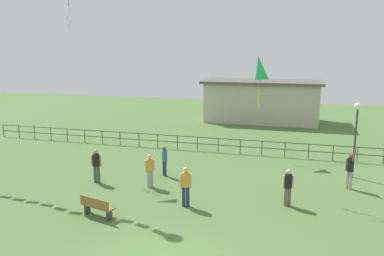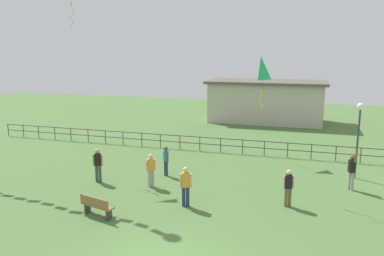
{
  "view_description": "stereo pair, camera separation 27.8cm",
  "coord_description": "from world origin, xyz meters",
  "px_view_note": "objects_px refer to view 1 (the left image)",
  "views": [
    {
      "loc": [
        3.76,
        -9.73,
        6.53
      ],
      "look_at": [
        -0.43,
        5.09,
        3.39
      ],
      "focal_mm": 35.83,
      "sensor_mm": 36.0,
      "label": 1
    },
    {
      "loc": [
        4.02,
        -9.65,
        6.53
      ],
      "look_at": [
        -0.43,
        5.09,
        3.39
      ],
      "focal_mm": 35.83,
      "sensor_mm": 36.0,
      "label": 2
    }
  ],
  "objects_px": {
    "lamppost": "(357,123)",
    "person_0": "(164,159)",
    "person_2": "(150,168)",
    "person_1": "(350,168)",
    "person_5": "(96,164)",
    "person_3": "(186,184)",
    "kite_0": "(258,70)",
    "person_4": "(288,185)",
    "park_bench": "(97,206)"
  },
  "relations": [
    {
      "from": "lamppost",
      "to": "person_0",
      "type": "bearing_deg",
      "value": -165.52
    },
    {
      "from": "person_0",
      "to": "person_2",
      "type": "distance_m",
      "value": 1.79
    },
    {
      "from": "lamppost",
      "to": "person_1",
      "type": "bearing_deg",
      "value": -101.23
    },
    {
      "from": "lamppost",
      "to": "person_5",
      "type": "relative_size",
      "value": 2.3
    },
    {
      "from": "person_3",
      "to": "kite_0",
      "type": "distance_m",
      "value": 10.07
    },
    {
      "from": "kite_0",
      "to": "lamppost",
      "type": "bearing_deg",
      "value": -28.06
    },
    {
      "from": "person_3",
      "to": "person_4",
      "type": "bearing_deg",
      "value": 16.73
    },
    {
      "from": "lamppost",
      "to": "person_1",
      "type": "distance_m",
      "value": 2.7
    },
    {
      "from": "lamppost",
      "to": "park_bench",
      "type": "height_order",
      "value": "lamppost"
    },
    {
      "from": "person_1",
      "to": "person_2",
      "type": "distance_m",
      "value": 9.54
    },
    {
      "from": "person_4",
      "to": "person_2",
      "type": "bearing_deg",
      "value": 175.33
    },
    {
      "from": "person_3",
      "to": "lamppost",
      "type": "bearing_deg",
      "value": 39.57
    },
    {
      "from": "person_3",
      "to": "kite_0",
      "type": "relative_size",
      "value": 0.57
    },
    {
      "from": "person_3",
      "to": "kite_0",
      "type": "xyz_separation_m",
      "value": [
        1.91,
        8.88,
        4.34
      ]
    },
    {
      "from": "person_0",
      "to": "person_1",
      "type": "bearing_deg",
      "value": 3.57
    },
    {
      "from": "person_5",
      "to": "person_4",
      "type": "bearing_deg",
      "value": -2.56
    },
    {
      "from": "person_3",
      "to": "person_1",
      "type": "bearing_deg",
      "value": 30.89
    },
    {
      "from": "lamppost",
      "to": "person_3",
      "type": "xyz_separation_m",
      "value": [
        -7.28,
        -6.02,
        -1.91
      ]
    },
    {
      "from": "person_0",
      "to": "person_2",
      "type": "bearing_deg",
      "value": -93.26
    },
    {
      "from": "person_3",
      "to": "person_4",
      "type": "height_order",
      "value": "person_3"
    },
    {
      "from": "park_bench",
      "to": "person_4",
      "type": "height_order",
      "value": "person_4"
    },
    {
      "from": "person_0",
      "to": "person_2",
      "type": "height_order",
      "value": "person_2"
    },
    {
      "from": "person_3",
      "to": "kite_0",
      "type": "bearing_deg",
      "value": 77.84
    },
    {
      "from": "person_5",
      "to": "kite_0",
      "type": "relative_size",
      "value": 0.57
    },
    {
      "from": "park_bench",
      "to": "person_1",
      "type": "height_order",
      "value": "person_1"
    },
    {
      "from": "lamppost",
      "to": "park_bench",
      "type": "bearing_deg",
      "value": -142.26
    },
    {
      "from": "person_0",
      "to": "person_4",
      "type": "xyz_separation_m",
      "value": [
        6.39,
        -2.31,
        0.01
      ]
    },
    {
      "from": "person_1",
      "to": "person_2",
      "type": "bearing_deg",
      "value": -165.7
    },
    {
      "from": "person_1",
      "to": "person_4",
      "type": "distance_m",
      "value": 3.99
    },
    {
      "from": "person_5",
      "to": "person_0",
      "type": "bearing_deg",
      "value": 33.11
    },
    {
      "from": "person_0",
      "to": "person_3",
      "type": "distance_m",
      "value": 4.21
    },
    {
      "from": "person_3",
      "to": "person_5",
      "type": "height_order",
      "value": "person_3"
    },
    {
      "from": "person_1",
      "to": "person_4",
      "type": "xyz_separation_m",
      "value": [
        -2.76,
        -2.89,
        -0.09
      ]
    },
    {
      "from": "park_bench",
      "to": "lamppost",
      "type": "bearing_deg",
      "value": 37.74
    },
    {
      "from": "person_1",
      "to": "person_2",
      "type": "height_order",
      "value": "person_1"
    },
    {
      "from": "person_5",
      "to": "kite_0",
      "type": "distance_m",
      "value": 11.0
    },
    {
      "from": "kite_0",
      "to": "person_4",
      "type": "bearing_deg",
      "value": -73.67
    },
    {
      "from": "lamppost",
      "to": "person_0",
      "type": "distance_m",
      "value": 10.03
    },
    {
      "from": "person_1",
      "to": "person_5",
      "type": "height_order",
      "value": "person_1"
    },
    {
      "from": "lamppost",
      "to": "kite_0",
      "type": "height_order",
      "value": "kite_0"
    },
    {
      "from": "person_2",
      "to": "person_5",
      "type": "relative_size",
      "value": 0.96
    },
    {
      "from": "lamppost",
      "to": "person_5",
      "type": "bearing_deg",
      "value": -160.68
    },
    {
      "from": "lamppost",
      "to": "person_2",
      "type": "bearing_deg",
      "value": -156.2
    },
    {
      "from": "person_2",
      "to": "person_4",
      "type": "xyz_separation_m",
      "value": [
        6.49,
        -0.53,
        -0.01
      ]
    },
    {
      "from": "lamppost",
      "to": "person_0",
      "type": "xyz_separation_m",
      "value": [
        -9.52,
        -2.46,
        -1.99
      ]
    },
    {
      "from": "lamppost",
      "to": "person_1",
      "type": "xyz_separation_m",
      "value": [
        -0.37,
        -1.89,
        -1.89
      ]
    },
    {
      "from": "person_3",
      "to": "person_5",
      "type": "distance_m",
      "value": 5.41
    },
    {
      "from": "person_1",
      "to": "kite_0",
      "type": "distance_m",
      "value": 8.14
    },
    {
      "from": "lamppost",
      "to": "person_3",
      "type": "bearing_deg",
      "value": -140.43
    },
    {
      "from": "person_0",
      "to": "person_2",
      "type": "relative_size",
      "value": 0.97
    }
  ]
}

